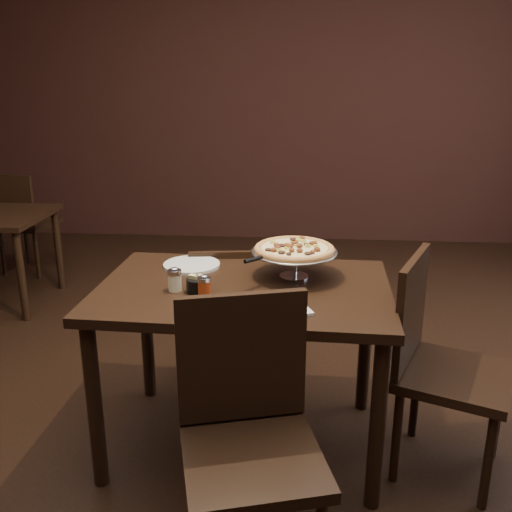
{
  "coord_description": "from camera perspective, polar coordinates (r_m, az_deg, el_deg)",
  "views": [
    {
      "loc": [
        0.24,
        -2.37,
        1.68
      ],
      "look_at": [
        0.05,
        0.0,
        0.92
      ],
      "focal_mm": 40.0,
      "sensor_mm": 36.0,
      "label": 1
    }
  ],
  "objects": [
    {
      "name": "chair_far",
      "position": [
        3.09,
        -2.82,
        -5.61
      ],
      "size": [
        0.43,
        0.43,
        0.83
      ],
      "rotation": [
        0.0,
        0.0,
        3.27
      ],
      "color": "black",
      "rests_on": "ground"
    },
    {
      "name": "pepper_flake_shaker",
      "position": [
        2.37,
        -5.19,
        -3.06
      ],
      "size": [
        0.06,
        0.06,
        0.1
      ],
      "color": "maroon",
      "rests_on": "dining_table"
    },
    {
      "name": "chair_near",
      "position": [
        2.02,
        -0.76,
        -16.9
      ],
      "size": [
        0.56,
        0.56,
        0.98
      ],
      "rotation": [
        0.0,
        0.0,
        0.27
      ],
      "color": "black",
      "rests_on": "ground"
    },
    {
      "name": "plate_near",
      "position": [
        2.22,
        1.14,
        -5.56
      ],
      "size": [
        0.26,
        0.26,
        0.01
      ],
      "primitive_type": "cylinder",
      "color": "silver",
      "rests_on": "dining_table"
    },
    {
      "name": "packet_caddy",
      "position": [
        2.43,
        -5.85,
        -2.86
      ],
      "size": [
        0.1,
        0.1,
        0.08
      ],
      "rotation": [
        0.0,
        0.0,
        -0.35
      ],
      "color": "black",
      "rests_on": "dining_table"
    },
    {
      "name": "parmesan_shaker",
      "position": [
        2.45,
        -8.13,
        -2.36
      ],
      "size": [
        0.06,
        0.06,
        0.11
      ],
      "color": "#F2ECBC",
      "rests_on": "dining_table"
    },
    {
      "name": "serving_spatula",
      "position": [
        2.44,
        -0.08,
        -0.35
      ],
      "size": [
        0.16,
        0.16,
        0.02
      ],
      "rotation": [
        0.0,
        0.0,
        -0.69
      ],
      "color": "#B7B8BF",
      "rests_on": "pizza_stand"
    },
    {
      "name": "pizza_stand",
      "position": [
        2.57,
        3.86,
        0.65
      ],
      "size": [
        0.39,
        0.39,
        0.16
      ],
      "color": "#B7B8BF",
      "rests_on": "dining_table"
    },
    {
      "name": "napkin_stack",
      "position": [
        2.23,
        3.73,
        -5.44
      ],
      "size": [
        0.16,
        0.16,
        0.01
      ],
      "primitive_type": "cube",
      "rotation": [
        0.0,
        0.0,
        0.4
      ],
      "color": "silver",
      "rests_on": "dining_table"
    },
    {
      "name": "bg_chair_far",
      "position": [
        5.28,
        -22.31,
        3.42
      ],
      "size": [
        0.48,
        0.48,
        0.89
      ],
      "rotation": [
        0.0,
        0.0,
        2.98
      ],
      "color": "black",
      "rests_on": "ground"
    },
    {
      "name": "plate_left",
      "position": [
        2.76,
        -6.45,
        -0.87
      ],
      "size": [
        0.27,
        0.27,
        0.01
      ],
      "primitive_type": "cylinder",
      "color": "silver",
      "rests_on": "dining_table"
    },
    {
      "name": "dining_table",
      "position": [
        2.53,
        -1.22,
        -5.23
      ],
      "size": [
        1.3,
        0.89,
        0.79
      ],
      "rotation": [
        0.0,
        0.0,
        -0.03
      ],
      "color": "black",
      "rests_on": "ground"
    },
    {
      "name": "chair_side",
      "position": [
        2.58,
        17.67,
        -9.74
      ],
      "size": [
        0.59,
        0.59,
        0.96
      ],
      "rotation": [
        0.0,
        0.0,
        1.18
      ],
      "color": "black",
      "rests_on": "ground"
    },
    {
      "name": "room",
      "position": [
        2.41,
        0.46,
        11.16
      ],
      "size": [
        6.04,
        7.04,
        2.84
      ],
      "color": "black",
      "rests_on": "ground"
    }
  ]
}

